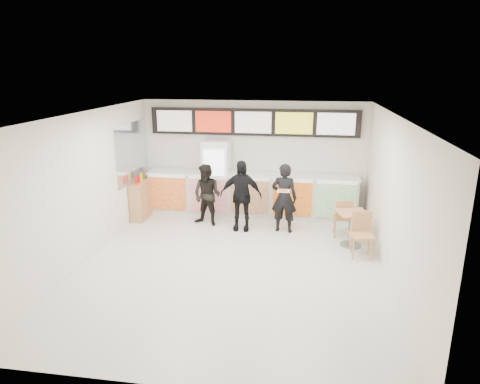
% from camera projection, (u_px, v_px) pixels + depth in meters
% --- Properties ---
extents(floor, '(7.00, 7.00, 0.00)m').
position_uv_depth(floor, '(232.00, 265.00, 8.63)').
color(floor, beige).
rests_on(floor, ground).
extents(ceiling, '(7.00, 7.00, 0.00)m').
position_uv_depth(ceiling, '(231.00, 115.00, 7.79)').
color(ceiling, white).
rests_on(ceiling, wall_back).
extents(wall_back, '(6.00, 0.00, 6.00)m').
position_uv_depth(wall_back, '(253.00, 157.00, 11.53)').
color(wall_back, silver).
rests_on(wall_back, floor).
extents(wall_left, '(0.00, 7.00, 7.00)m').
position_uv_depth(wall_left, '(85.00, 187.00, 8.64)').
color(wall_left, silver).
rests_on(wall_left, floor).
extents(wall_right, '(0.00, 7.00, 7.00)m').
position_uv_depth(wall_right, '(394.00, 201.00, 7.78)').
color(wall_right, silver).
rests_on(wall_right, floor).
extents(service_counter, '(5.56, 0.77, 1.14)m').
position_uv_depth(service_counter, '(251.00, 194.00, 11.41)').
color(service_counter, silver).
rests_on(service_counter, floor).
extents(menu_board, '(5.50, 0.14, 0.70)m').
position_uv_depth(menu_board, '(253.00, 122.00, 11.18)').
color(menu_board, black).
rests_on(menu_board, wall_back).
extents(drinks_fridge, '(0.70, 0.67, 2.00)m').
position_uv_depth(drinks_fridge, '(217.00, 177.00, 11.44)').
color(drinks_fridge, white).
rests_on(drinks_fridge, floor).
extents(mirror_panel, '(0.01, 2.00, 1.50)m').
position_uv_depth(mirror_panel, '(132.00, 152.00, 10.90)').
color(mirror_panel, '#B2B7BF').
rests_on(mirror_panel, wall_left).
extents(customer_main, '(0.66, 0.47, 1.69)m').
position_uv_depth(customer_main, '(284.00, 198.00, 10.17)').
color(customer_main, black).
rests_on(customer_main, floor).
extents(customer_left, '(0.90, 0.79, 1.55)m').
position_uv_depth(customer_left, '(207.00, 195.00, 10.62)').
color(customer_left, black).
rests_on(customer_left, floor).
extents(customer_mid, '(1.02, 0.44, 1.73)m').
position_uv_depth(customer_mid, '(241.00, 195.00, 10.29)').
color(customer_mid, black).
rests_on(customer_mid, floor).
extents(pizza_slice, '(0.36, 0.36, 0.02)m').
position_uv_depth(pizza_slice, '(283.00, 191.00, 9.65)').
color(pizza_slice, beige).
rests_on(pizza_slice, customer_main).
extents(cafe_table, '(0.84, 1.66, 0.94)m').
position_uv_depth(cafe_table, '(352.00, 223.00, 9.41)').
color(cafe_table, tan).
rests_on(cafe_table, floor).
extents(condiment_ledge, '(0.36, 0.88, 1.17)m').
position_uv_depth(condiment_ledge, '(141.00, 200.00, 11.17)').
color(condiment_ledge, tan).
rests_on(condiment_ledge, floor).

